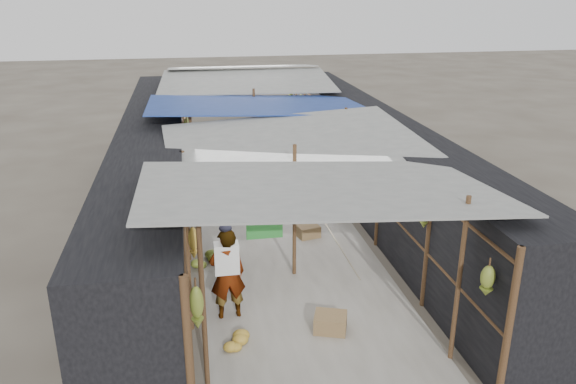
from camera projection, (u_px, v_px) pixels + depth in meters
ground at (333, 372)px, 8.10m from camera, size 80.00×80.00×0.00m
aisle_slab at (268, 208)px, 14.10m from camera, size 3.60×16.00×0.02m
stall_left at (154, 171)px, 13.26m from camera, size 1.40×15.00×2.30m
stall_right at (373, 159)px, 14.17m from camera, size 1.40×15.00×2.30m
crate_near at (308, 231)px, 12.44m from camera, size 0.54×0.47×0.28m
crate_mid at (330, 323)px, 9.02m from camera, size 0.62×0.55×0.31m
crate_back at (221, 159)px, 17.66m from camera, size 0.48×0.39×0.30m
black_basin at (339, 208)px, 13.88m from camera, size 0.67×0.67×0.20m
vendor_elderly at (227, 274)px, 9.19m from camera, size 0.63×0.45×1.62m
shopper_blue at (243, 180)px, 13.56m from camera, size 0.94×0.80×1.69m
vendor_seated at (339, 205)px, 13.31m from camera, size 0.30×0.51×0.77m
market_canopy at (266, 111)px, 13.60m from camera, size 5.62×15.20×2.77m
hanging_bananas at (269, 146)px, 13.39m from camera, size 3.95×14.19×0.83m
floor_bananas at (252, 209)px, 13.72m from camera, size 3.88×10.94×0.34m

